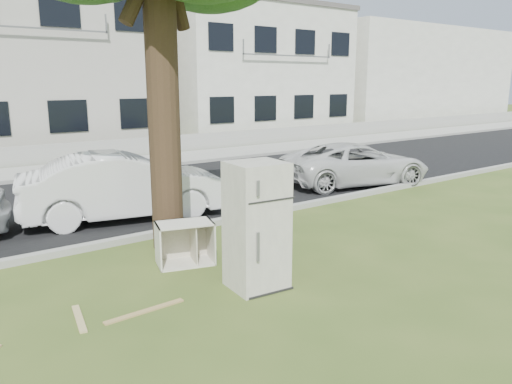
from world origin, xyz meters
TOP-DOWN VIEW (x-y plane):
  - ground at (0.00, 0.00)m, footprint 120.00×120.00m
  - road at (0.00, 6.00)m, footprint 120.00×7.00m
  - kerb_near at (0.00, 2.45)m, footprint 120.00×0.18m
  - kerb_far at (0.00, 9.55)m, footprint 120.00×0.18m
  - sidewalk at (0.00, 11.00)m, footprint 120.00×2.80m
  - low_wall at (0.00, 12.60)m, footprint 120.00×0.15m
  - townhouse_center at (0.00, 17.50)m, footprint 11.22×8.16m
  - townhouse_right at (12.00, 17.50)m, footprint 10.20×8.16m
  - filler_right at (26.00, 18.00)m, footprint 16.00×9.00m
  - fridge at (-0.20, -0.56)m, footprint 0.81×0.76m
  - cabinet at (-0.58, 0.86)m, footprint 1.01×0.78m
  - plank_a at (-1.84, -0.37)m, footprint 1.10×0.13m
  - plank_c at (-2.58, -0.07)m, footprint 0.23×0.79m
  - car_center at (-0.26, 4.04)m, footprint 4.53×2.38m
  - car_right at (6.42, 3.62)m, footprint 4.63×3.00m

SIDE VIEW (x-z plane):
  - ground at x=0.00m, z-range 0.00..0.00m
  - kerb_near at x=0.00m, z-range -0.06..0.06m
  - kerb_far at x=0.00m, z-range -0.06..0.06m
  - road at x=0.00m, z-range 0.00..0.01m
  - sidewalk at x=0.00m, z-range 0.00..0.01m
  - plank_c at x=-2.58m, z-range 0.00..0.02m
  - plank_a at x=-1.84m, z-range 0.00..0.02m
  - cabinet at x=-0.58m, z-range 0.00..0.69m
  - low_wall at x=0.00m, z-range 0.00..0.70m
  - car_right at x=6.42m, z-range 0.00..1.19m
  - car_center at x=-0.26m, z-range 0.00..1.42m
  - fridge at x=-0.20m, z-range 0.00..1.81m
  - filler_right at x=26.00m, z-range 0.00..6.40m
  - townhouse_right at x=12.00m, z-range 0.00..6.84m
  - townhouse_center at x=0.00m, z-range 0.00..7.44m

